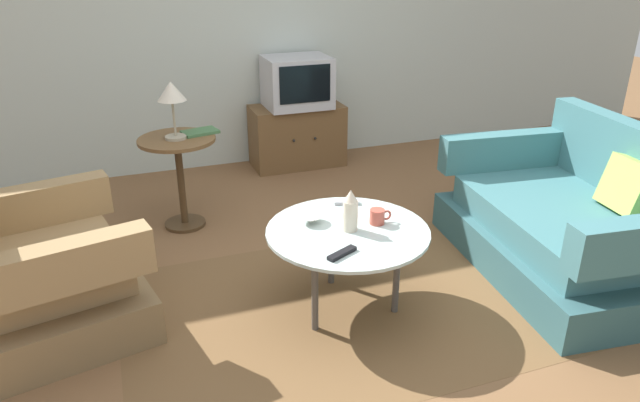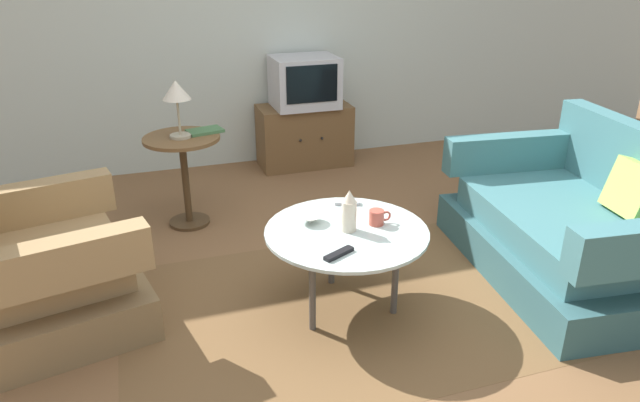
{
  "view_description": "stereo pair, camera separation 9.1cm",
  "coord_description": "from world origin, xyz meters",
  "px_view_note": "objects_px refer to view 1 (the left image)",
  "views": [
    {
      "loc": [
        -1.11,
        -2.53,
        1.84
      ],
      "look_at": [
        -0.11,
        0.23,
        0.55
      ],
      "focal_mm": 32.52,
      "sensor_mm": 36.0,
      "label": 1
    },
    {
      "loc": [
        -1.02,
        -2.56,
        1.84
      ],
      "look_at": [
        -0.11,
        0.23,
        0.55
      ],
      "focal_mm": 32.52,
      "sensor_mm": 36.0,
      "label": 2
    }
  ],
  "objects_px": {
    "side_table": "(179,163)",
    "bowl": "(311,219)",
    "couch": "(573,225)",
    "coffee_table": "(348,236)",
    "table_lamp": "(172,95)",
    "mug": "(378,216)",
    "television": "(297,82)",
    "vase": "(350,211)",
    "tv_remote_silver": "(346,202)",
    "book": "(200,132)",
    "tv_stand": "(297,136)",
    "armchair": "(38,275)",
    "tv_remote_dark": "(342,253)"
  },
  "relations": [
    {
      "from": "side_table",
      "to": "bowl",
      "type": "distance_m",
      "value": 1.33
    },
    {
      "from": "couch",
      "to": "coffee_table",
      "type": "xyz_separation_m",
      "value": [
        -1.46,
        0.06,
        0.15
      ]
    },
    {
      "from": "table_lamp",
      "to": "mug",
      "type": "bearing_deg",
      "value": -56.35
    },
    {
      "from": "television",
      "to": "bowl",
      "type": "bearing_deg",
      "value": -106.01
    },
    {
      "from": "couch",
      "to": "vase",
      "type": "height_order",
      "value": "couch"
    },
    {
      "from": "vase",
      "to": "tv_remote_silver",
      "type": "xyz_separation_m",
      "value": [
        0.11,
        0.32,
        -0.1
      ]
    },
    {
      "from": "mug",
      "to": "tv_remote_silver",
      "type": "xyz_separation_m",
      "value": [
        -0.06,
        0.3,
        -0.03
      ]
    },
    {
      "from": "side_table",
      "to": "television",
      "type": "height_order",
      "value": "television"
    },
    {
      "from": "coffee_table",
      "to": "bowl",
      "type": "xyz_separation_m",
      "value": [
        -0.16,
        0.15,
        0.06
      ]
    },
    {
      "from": "television",
      "to": "book",
      "type": "relative_size",
      "value": 2.08
    },
    {
      "from": "side_table",
      "to": "table_lamp",
      "type": "height_order",
      "value": "table_lamp"
    },
    {
      "from": "tv_stand",
      "to": "book",
      "type": "height_order",
      "value": "book"
    },
    {
      "from": "armchair",
      "to": "coffee_table",
      "type": "height_order",
      "value": "armchair"
    },
    {
      "from": "side_table",
      "to": "bowl",
      "type": "xyz_separation_m",
      "value": [
        0.54,
        -1.21,
        0.03
      ]
    },
    {
      "from": "mug",
      "to": "bowl",
      "type": "bearing_deg",
      "value": 158.7
    },
    {
      "from": "table_lamp",
      "to": "book",
      "type": "distance_m",
      "value": 0.34
    },
    {
      "from": "tv_stand",
      "to": "television",
      "type": "relative_size",
      "value": 1.47
    },
    {
      "from": "vase",
      "to": "tv_remote_dark",
      "type": "relative_size",
      "value": 1.31
    },
    {
      "from": "bowl",
      "to": "tv_stand",
      "type": "bearing_deg",
      "value": 74.13
    },
    {
      "from": "side_table",
      "to": "table_lamp",
      "type": "relative_size",
      "value": 1.69
    },
    {
      "from": "armchair",
      "to": "vase",
      "type": "xyz_separation_m",
      "value": [
        1.55,
        -0.37,
        0.27
      ]
    },
    {
      "from": "side_table",
      "to": "television",
      "type": "relative_size",
      "value": 1.18
    },
    {
      "from": "television",
      "to": "book",
      "type": "distance_m",
      "value": 1.31
    },
    {
      "from": "side_table",
      "to": "tv_stand",
      "type": "height_order",
      "value": "side_table"
    },
    {
      "from": "vase",
      "to": "book",
      "type": "xyz_separation_m",
      "value": [
        -0.54,
        1.42,
        0.08
      ]
    },
    {
      "from": "tv_stand",
      "to": "book",
      "type": "distance_m",
      "value": 1.38
    },
    {
      "from": "armchair",
      "to": "television",
      "type": "distance_m",
      "value": 2.8
    },
    {
      "from": "armchair",
      "to": "table_lamp",
      "type": "xyz_separation_m",
      "value": [
        0.84,
        0.98,
        0.63
      ]
    },
    {
      "from": "side_table",
      "to": "television",
      "type": "distance_m",
      "value": 1.5
    },
    {
      "from": "bowl",
      "to": "tv_remote_dark",
      "type": "bearing_deg",
      "value": -86.43
    },
    {
      "from": "tv_stand",
      "to": "table_lamp",
      "type": "bearing_deg",
      "value": -140.59
    },
    {
      "from": "television",
      "to": "mug",
      "type": "distance_m",
      "value": 2.29
    },
    {
      "from": "tv_stand",
      "to": "table_lamp",
      "type": "relative_size",
      "value": 2.11
    },
    {
      "from": "couch",
      "to": "coffee_table",
      "type": "height_order",
      "value": "couch"
    },
    {
      "from": "tv_stand",
      "to": "television",
      "type": "height_order",
      "value": "television"
    },
    {
      "from": "couch",
      "to": "television",
      "type": "relative_size",
      "value": 2.95
    },
    {
      "from": "coffee_table",
      "to": "side_table",
      "type": "distance_m",
      "value": 1.52
    },
    {
      "from": "couch",
      "to": "tv_stand",
      "type": "distance_m",
      "value": 2.56
    },
    {
      "from": "tv_remote_dark",
      "to": "side_table",
      "type": "bearing_deg",
      "value": -96.6
    },
    {
      "from": "tv_stand",
      "to": "vase",
      "type": "xyz_separation_m",
      "value": [
        -0.45,
        -2.3,
        0.31
      ]
    },
    {
      "from": "armchair",
      "to": "tv_remote_silver",
      "type": "xyz_separation_m",
      "value": [
        1.66,
        -0.05,
        0.17
      ]
    },
    {
      "from": "mug",
      "to": "tv_remote_silver",
      "type": "distance_m",
      "value": 0.3
    },
    {
      "from": "bowl",
      "to": "couch",
      "type": "bearing_deg",
      "value": -7.18
    },
    {
      "from": "book",
      "to": "vase",
      "type": "bearing_deg",
      "value": -82.34
    },
    {
      "from": "mug",
      "to": "couch",
      "type": "bearing_deg",
      "value": -3.28
    },
    {
      "from": "tv_stand",
      "to": "television",
      "type": "xyz_separation_m",
      "value": [
        -0.0,
        -0.02,
        0.49
      ]
    },
    {
      "from": "bowl",
      "to": "book",
      "type": "xyz_separation_m",
      "value": [
        -0.38,
        1.26,
        0.16
      ]
    },
    {
      "from": "couch",
      "to": "bowl",
      "type": "bearing_deg",
      "value": 88.96
    },
    {
      "from": "table_lamp",
      "to": "bowl",
      "type": "bearing_deg",
      "value": -65.37
    },
    {
      "from": "table_lamp",
      "to": "bowl",
      "type": "xyz_separation_m",
      "value": [
        0.55,
        -1.2,
        -0.45
      ]
    }
  ]
}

